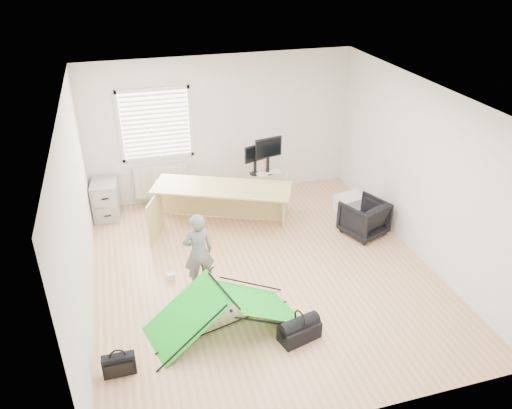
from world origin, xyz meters
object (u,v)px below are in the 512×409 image
object	(u,v)px
storage_crate	(351,203)
duffel_bag	(299,331)
filing_cabinet	(106,199)
thermos	(264,167)
desk	(223,207)
laptop_bag	(119,365)
monitor_left	(255,164)
person	(198,252)
monitor_right	(268,160)
office_chair	(364,218)
kite	(224,309)

from	to	relation	value
storage_crate	duffel_bag	world-z (taller)	storage_crate
filing_cabinet	thermos	world-z (taller)	thermos
desk	laptop_bag	bearing A→B (deg)	-99.14
monitor_left	storage_crate	bearing A→B (deg)	-31.59
person	thermos	bearing A→B (deg)	-135.55
storage_crate	filing_cabinet	bearing A→B (deg)	166.82
desk	monitor_right	bearing A→B (deg)	42.91
thermos	duffel_bag	bearing A→B (deg)	-98.96
monitor_left	office_chair	xyz separation A→B (m)	(1.58, -1.19, -0.69)
monitor_left	kite	distance (m)	3.14
office_chair	person	bearing A→B (deg)	-8.76
thermos	filing_cabinet	bearing A→B (deg)	167.35
filing_cabinet	monitor_left	world-z (taller)	monitor_left
monitor_left	duffel_bag	size ratio (longest dim) A/B	0.82
filing_cabinet	laptop_bag	bearing A→B (deg)	-83.65
thermos	monitor_left	bearing A→B (deg)	-174.64
monitor_right	office_chair	size ratio (longest dim) A/B	0.76
kite	duffel_bag	size ratio (longest dim) A/B	3.70
person	laptop_bag	xyz separation A→B (m)	(-1.20, -1.37, -0.46)
kite	laptop_bag	size ratio (longest dim) A/B	5.13
storage_crate	duffel_bag	bearing A→B (deg)	-125.87
desk	person	world-z (taller)	person
desk	office_chair	xyz separation A→B (m)	(2.25, -0.86, -0.09)
monitor_right	thermos	xyz separation A→B (m)	(-0.07, 0.02, -0.13)
monitor_left	kite	bearing A→B (deg)	-132.61
monitor_right	duffel_bag	bearing A→B (deg)	-112.27
person	kite	world-z (taller)	person
laptop_bag	duffel_bag	world-z (taller)	laptop_bag
duffel_bag	desk	bearing A→B (deg)	81.00
desk	duffel_bag	xyz separation A→B (m)	(0.32, -2.95, -0.28)
desk	filing_cabinet	distance (m)	2.15
thermos	laptop_bag	distance (m)	4.32
monitor_left	person	distance (m)	2.35
person	laptop_bag	bearing A→B (deg)	42.22
monitor_right	storage_crate	size ratio (longest dim) A/B	0.94
filing_cabinet	person	distance (m)	2.81
thermos	person	size ratio (longest dim) A/B	0.18
desk	storage_crate	bearing A→B (deg)	22.43
laptop_bag	duffel_bag	bearing A→B (deg)	-0.56
thermos	person	xyz separation A→B (m)	(-1.53, -1.89, -0.30)
filing_cabinet	laptop_bag	distance (m)	3.89
monitor_right	kite	xyz separation A→B (m)	(-1.44, -2.80, -0.74)
filing_cabinet	person	world-z (taller)	person
storage_crate	monitor_left	bearing A→B (deg)	167.66
monitor_left	filing_cabinet	bearing A→B (deg)	147.00
person	storage_crate	bearing A→B (deg)	-160.87
kite	person	bearing A→B (deg)	84.20
laptop_bag	duffel_bag	xyz separation A→B (m)	(2.21, -0.03, -0.03)
monitor_left	kite	size ratio (longest dim) A/B	0.22
kite	storage_crate	world-z (taller)	kite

